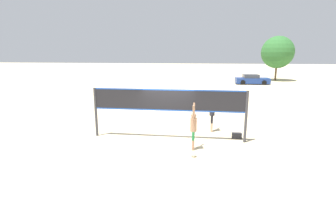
{
  "coord_description": "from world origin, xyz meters",
  "views": [
    {
      "loc": [
        1.76,
        -12.39,
        4.18
      ],
      "look_at": [
        0.0,
        0.0,
        1.37
      ],
      "focal_mm": 28.0,
      "sensor_mm": 36.0,
      "label": 1
    }
  ],
  "objects": [
    {
      "name": "parked_car_near",
      "position": [
        8.2,
        25.31,
        0.61
      ],
      "size": [
        4.61,
        2.12,
        1.34
      ],
      "rotation": [
        0.0,
        0.0,
        0.04
      ],
      "color": "navy",
      "rests_on": "ground_plane"
    },
    {
      "name": "volleyball_net",
      "position": [
        0.0,
        0.0,
        1.75
      ],
      "size": [
        7.58,
        0.13,
        2.5
      ],
      "color": "#38383D",
      "rests_on": "ground_plane"
    },
    {
      "name": "player_spiker",
      "position": [
        1.31,
        -1.32,
        1.09
      ],
      "size": [
        0.28,
        0.7,
        2.07
      ],
      "rotation": [
        0.0,
        0.0,
        1.57
      ],
      "color": "tan",
      "rests_on": "ground_plane"
    },
    {
      "name": "ground_plane",
      "position": [
        0.0,
        0.0,
        0.0
      ],
      "size": [
        200.0,
        200.0,
        0.0
      ],
      "primitive_type": "plane",
      "color": "beige"
    },
    {
      "name": "gear_bag",
      "position": [
        3.42,
        0.58,
        0.14
      ],
      "size": [
        0.47,
        0.27,
        0.27
      ],
      "color": "#2D2D33",
      "rests_on": "ground_plane"
    },
    {
      "name": "tree_left_cluster",
      "position": [
        12.72,
        31.04,
        4.36
      ],
      "size": [
        4.92,
        4.92,
        6.82
      ],
      "color": "brown",
      "rests_on": "ground_plane"
    },
    {
      "name": "player_blocker",
      "position": [
        2.18,
        1.58,
        1.17
      ],
      "size": [
        0.28,
        0.71,
        2.21
      ],
      "rotation": [
        0.0,
        0.0,
        -1.57
      ],
      "color": "tan",
      "rests_on": "ground_plane"
    },
    {
      "name": "volleyball",
      "position": [
        1.38,
        -2.18,
        0.11
      ],
      "size": [
        0.22,
        0.22,
        0.22
      ],
      "color": "silver",
      "rests_on": "ground_plane"
    }
  ]
}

